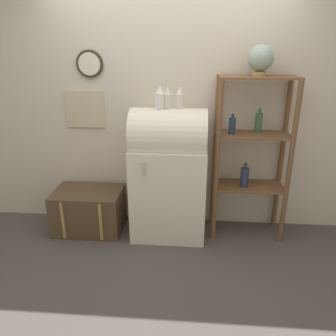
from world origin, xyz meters
TOP-DOWN VIEW (x-y plane):
  - ground_plane at (0.00, 0.00)m, footprint 12.00×12.00m
  - wall_back at (-0.01, 0.57)m, footprint 7.00×0.09m
  - refrigerator at (-0.00, 0.27)m, footprint 0.76×0.59m
  - suitcase_trunk at (-0.88, 0.26)m, footprint 0.73×0.50m
  - shelf_unit at (0.83, 0.35)m, footprint 0.75×0.37m
  - globe at (0.84, 0.35)m, footprint 0.24×0.24m
  - vase_left at (-0.08, 0.26)m, footprint 0.09×0.09m
  - vase_center at (-0.01, 0.27)m, footprint 0.07×0.07m
  - vase_right at (0.10, 0.28)m, footprint 0.08×0.08m

SIDE VIEW (x-z plane):
  - ground_plane at x=0.00m, z-range 0.00..0.00m
  - suitcase_trunk at x=-0.88m, z-range 0.00..0.46m
  - refrigerator at x=0.00m, z-range 0.01..1.38m
  - shelf_unit at x=0.83m, z-range 0.13..1.79m
  - wall_back at x=-0.01m, z-range 0.00..2.70m
  - vase_center at x=-0.01m, z-range 1.36..1.56m
  - vase_right at x=0.10m, z-range 1.36..1.57m
  - vase_left at x=-0.08m, z-range 1.36..1.58m
  - globe at x=0.84m, z-range 1.68..1.96m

